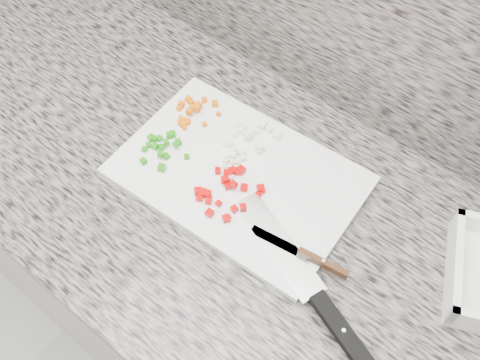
# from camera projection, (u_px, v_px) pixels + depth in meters

# --- Properties ---
(cabinet) EXTENTS (3.92, 0.62, 0.86)m
(cabinet) POSITION_uv_depth(u_px,v_px,m) (227.00, 289.00, 1.35)
(cabinet) COLOR silver
(cabinet) RESTS_ON ground
(countertop) EXTENTS (3.96, 0.64, 0.04)m
(countertop) POSITION_uv_depth(u_px,v_px,m) (222.00, 195.00, 0.98)
(countertop) COLOR slate
(countertop) RESTS_ON cabinet
(cutting_board) EXTENTS (0.44, 0.31, 0.01)m
(cutting_board) POSITION_uv_depth(u_px,v_px,m) (238.00, 175.00, 0.97)
(cutting_board) COLOR white
(cutting_board) RESTS_ON countertop
(carrot_pile) EXTENTS (0.08, 0.09, 0.02)m
(carrot_pile) POSITION_uv_depth(u_px,v_px,m) (192.00, 111.00, 1.03)
(carrot_pile) COLOR #E26404
(carrot_pile) RESTS_ON cutting_board
(onion_pile) EXTENTS (0.09, 0.10, 0.02)m
(onion_pile) POSITION_uv_depth(u_px,v_px,m) (249.00, 139.00, 0.99)
(onion_pile) COLOR white
(onion_pile) RESTS_ON cutting_board
(green_pepper_pile) EXTENTS (0.09, 0.09, 0.02)m
(green_pepper_pile) POSITION_uv_depth(u_px,v_px,m) (162.00, 147.00, 0.98)
(green_pepper_pile) COLOR #20830B
(green_pepper_pile) RESTS_ON cutting_board
(red_pepper_pile) EXTENTS (0.10, 0.12, 0.02)m
(red_pepper_pile) POSITION_uv_depth(u_px,v_px,m) (225.00, 189.00, 0.93)
(red_pepper_pile) COLOR #C70302
(red_pepper_pile) RESTS_ON cutting_board
(garlic_pile) EXTENTS (0.05, 0.04, 0.01)m
(garlic_pile) POSITION_uv_depth(u_px,v_px,m) (230.00, 166.00, 0.96)
(garlic_pile) COLOR beige
(garlic_pile) RESTS_ON cutting_board
(chef_knife) EXTENTS (0.34, 0.15, 0.02)m
(chef_knife) POSITION_uv_depth(u_px,v_px,m) (319.00, 300.00, 0.82)
(chef_knife) COLOR white
(chef_knife) RESTS_ON cutting_board
(paring_knife) EXTENTS (0.17, 0.04, 0.02)m
(paring_knife) POSITION_uv_depth(u_px,v_px,m) (310.00, 257.00, 0.86)
(paring_knife) COLOR white
(paring_knife) RESTS_ON cutting_board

